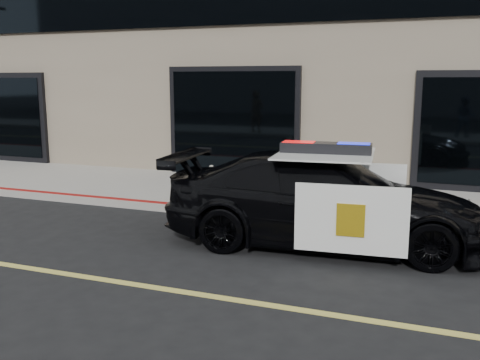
% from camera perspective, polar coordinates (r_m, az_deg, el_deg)
% --- Properties ---
extents(ground, '(120.00, 120.00, 0.00)m').
position_cam_1_polar(ground, '(7.21, -13.85, -10.38)').
color(ground, black).
rests_on(ground, ground).
extents(sidewalk_n, '(60.00, 3.50, 0.15)m').
position_cam_1_polar(sidewalk_n, '(11.70, 0.79, -1.55)').
color(sidewalk_n, gray).
rests_on(sidewalk_n, ground).
extents(police_car, '(2.88, 5.27, 1.61)m').
position_cam_1_polar(police_car, '(8.40, 9.00, -2.05)').
color(police_car, black).
rests_on(police_car, ground).
extents(fire_hydrant, '(0.34, 0.47, 0.74)m').
position_cam_1_polar(fire_hydrant, '(10.56, -3.07, -0.55)').
color(fire_hydrant, silver).
rests_on(fire_hydrant, sidewalk_n).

